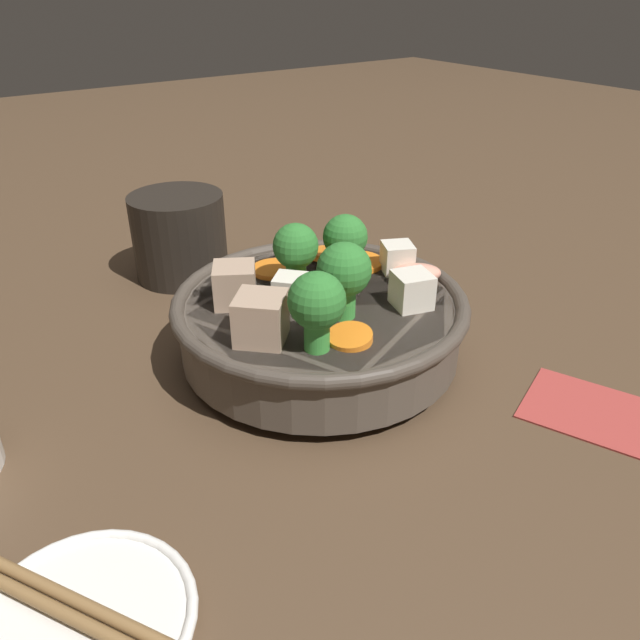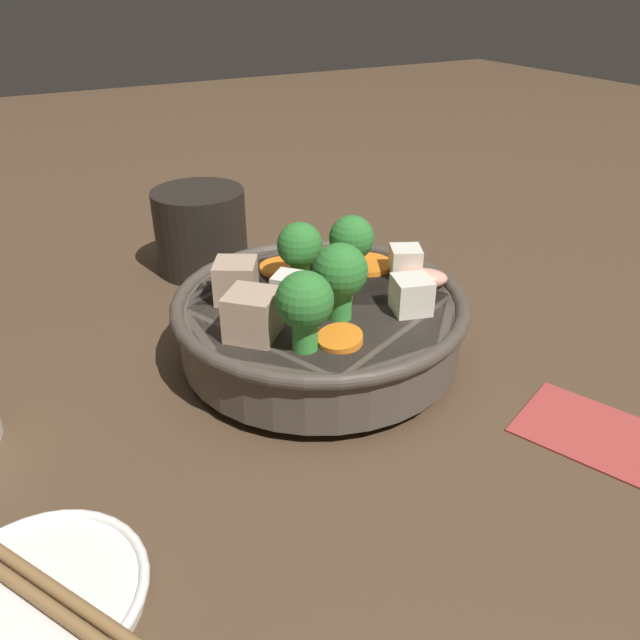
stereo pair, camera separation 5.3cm
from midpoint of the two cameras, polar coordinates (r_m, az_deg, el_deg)
name	(u,v)px [view 2 (the right image)]	position (r m, az deg, el deg)	size (l,w,h in m)	color
ground_plane	(320,357)	(0.55, 2.76, -3.51)	(3.00, 3.00, 0.00)	#4C3826
stirfry_bowl	(320,315)	(0.52, 2.90, 0.37)	(0.25, 0.25, 0.12)	#51473D
side_saucer	(39,597)	(0.38, -20.48, -22.85)	(0.12, 0.12, 0.01)	white
dark_mug	(200,230)	(0.70, -8.76, 8.08)	(0.12, 0.10, 0.09)	black
napkin	(599,434)	(0.51, 26.90, -9.36)	(0.13, 0.11, 0.00)	#A33833
chopsticks_pair	(35,586)	(0.37, -20.75, -21.94)	(0.20, 0.12, 0.01)	olive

